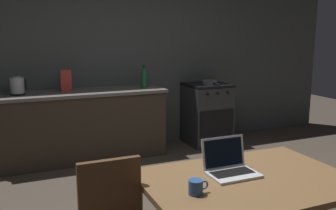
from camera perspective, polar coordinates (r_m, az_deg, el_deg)
back_wall at (r=5.36m, az=-4.26°, el=7.74°), size 6.40×0.10×2.64m
kitchen_counter at (r=4.92m, az=-13.10°, el=-3.05°), size 2.16×0.64×0.90m
stove_oven at (r=5.52m, az=5.99°, el=-1.32°), size 0.60×0.62×0.90m
dining_table at (r=2.47m, az=12.24°, el=-12.41°), size 1.32×0.92×0.71m
laptop at (r=2.49m, az=9.56°, el=-9.43°), size 0.32×0.26×0.22m
electric_kettle at (r=4.75m, az=-22.25°, el=2.71°), size 0.19×0.17×0.22m
bottle at (r=4.97m, az=-3.71°, el=4.27°), size 0.08×0.08×0.30m
frying_pan at (r=5.43m, az=6.54°, el=3.54°), size 0.23×0.40×0.05m
coffee_mug at (r=2.17m, az=4.35°, el=-12.53°), size 0.12×0.08×0.09m
cereal_box at (r=4.81m, az=-15.47°, el=3.60°), size 0.13×0.05×0.27m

